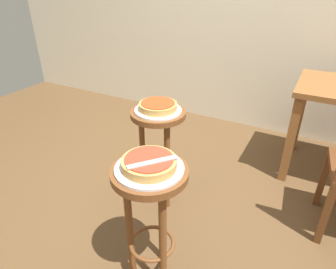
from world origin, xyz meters
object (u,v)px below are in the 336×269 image
serving_plate_middle (158,110)px  pizza_server_knife (153,162)px  serving_plate_foreground (149,168)px  pizza_middle (158,106)px  pizza_foreground (149,163)px  stool_middle (159,138)px  stool_foreground (151,203)px

serving_plate_middle → pizza_server_knife: pizza_server_knife is taller
serving_plate_foreground → pizza_middle: bearing=116.4°
pizza_foreground → stool_middle: (-0.28, 0.55, -0.22)m
pizza_foreground → pizza_server_knife: pizza_server_knife is taller
serving_plate_foreground → stool_foreground: bearing=0.0°
stool_foreground → pizza_foreground: 0.22m
stool_middle → serving_plate_middle: 0.19m
pizza_foreground → serving_plate_middle: bearing=116.4°
pizza_server_knife → stool_foreground: bearing=96.4°
serving_plate_foreground → pizza_middle: (-0.28, 0.55, 0.03)m
serving_plate_middle → pizza_foreground: bearing=-63.6°
stool_foreground → pizza_foreground: bearing=0.0°
serving_plate_foreground → serving_plate_middle: size_ratio=1.04×
stool_middle → pizza_middle: (0.00, -0.00, 0.22)m
stool_middle → pizza_server_knife: pizza_server_knife is taller
stool_foreground → pizza_middle: pizza_middle is taller
serving_plate_foreground → serving_plate_middle: (-0.28, 0.55, 0.00)m
stool_middle → pizza_middle: pizza_middle is taller
serving_plate_foreground → pizza_server_knife: bearing=-33.7°
pizza_foreground → pizza_server_knife: bearing=-33.7°
serving_plate_foreground → pizza_server_knife: pizza_server_knife is taller
serving_plate_foreground → pizza_server_knife: (0.03, -0.02, 0.06)m
stool_middle → pizza_foreground: bearing=-63.6°
serving_plate_middle → pizza_middle: 0.03m
pizza_middle → pizza_server_knife: bearing=-62.0°
serving_plate_middle → serving_plate_foreground: bearing=-63.6°
pizza_server_knife → serving_plate_foreground: bearing=96.4°
serving_plate_foreground → pizza_foreground: bearing=0.0°
serving_plate_foreground → stool_middle: bearing=116.4°
stool_middle → pizza_server_knife: 0.70m
stool_foreground → stool_middle: bearing=116.4°
stool_foreground → pizza_middle: 0.66m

